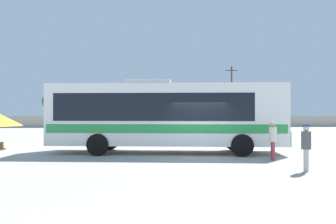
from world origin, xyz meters
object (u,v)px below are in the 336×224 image
(parked_car_rightmost_maroon, at_px, (232,122))
(passenger_waiting_on_apron, at_px, (306,145))
(utility_pole_near, at_px, (232,95))
(roadside_tree_left, at_px, (53,102))
(parked_car_leftmost_silver, at_px, (86,123))
(parked_car_second_silver, at_px, (133,123))
(coach_bus_white_green, at_px, (164,114))
(roadside_tree_midleft, at_px, (103,95))
(parked_car_third_maroon, at_px, (179,122))
(attendant_by_bus_door, at_px, (273,139))

(parked_car_rightmost_maroon, bearing_deg, passenger_waiting_on_apron, -101.06)
(utility_pole_near, height_order, roadside_tree_left, utility_pole_near)
(parked_car_leftmost_silver, relative_size, parked_car_second_silver, 1.01)
(parked_car_leftmost_silver, relative_size, roadside_tree_left, 0.80)
(coach_bus_white_green, xyz_separation_m, parked_car_leftmost_silver, (-8.52, 24.74, -1.16))
(parked_car_leftmost_silver, distance_m, parked_car_second_silver, 5.95)
(roadside_tree_midleft, bearing_deg, parked_car_third_maroon, -28.15)
(parked_car_leftmost_silver, height_order, parked_car_third_maroon, parked_car_leftmost_silver)
(roadside_tree_left, distance_m, roadside_tree_midleft, 8.98)
(parked_car_second_silver, relative_size, parked_car_third_maroon, 0.92)
(parked_car_third_maroon, bearing_deg, parked_car_second_silver, -172.54)
(parked_car_leftmost_silver, height_order, roadside_tree_left, roadside_tree_left)
(parked_car_second_silver, bearing_deg, attendant_by_bus_door, -75.57)
(attendant_by_bus_door, relative_size, parked_car_third_maroon, 0.36)
(coach_bus_white_green, relative_size, parked_car_leftmost_silver, 2.82)
(passenger_waiting_on_apron, relative_size, parked_car_rightmost_maroon, 0.38)
(attendant_by_bus_door, relative_size, parked_car_rightmost_maroon, 0.38)
(attendant_by_bus_door, distance_m, roadside_tree_left, 42.64)
(passenger_waiting_on_apron, xyz_separation_m, parked_car_second_silver, (-7.15, 30.17, -0.14))
(utility_pole_near, distance_m, roadside_tree_left, 27.77)
(passenger_waiting_on_apron, distance_m, parked_car_third_maroon, 30.98)
(parked_car_third_maroon, xyz_separation_m, roadside_tree_midleft, (-10.76, 5.76, 3.89))
(parked_car_second_silver, relative_size, roadside_tree_left, 0.79)
(parked_car_leftmost_silver, bearing_deg, coach_bus_white_green, -70.99)
(attendant_by_bus_door, distance_m, parked_car_leftmost_silver, 30.51)
(parked_car_second_silver, bearing_deg, parked_car_leftmost_silver, 179.18)
(attendant_by_bus_door, height_order, roadside_tree_midleft, roadside_tree_midleft)
(coach_bus_white_green, relative_size, utility_pole_near, 1.30)
(coach_bus_white_green, distance_m, parked_car_second_silver, 24.82)
(parked_car_leftmost_silver, bearing_deg, utility_pole_near, 16.55)
(coach_bus_white_green, bearing_deg, roadside_tree_midleft, 103.07)
(parked_car_second_silver, distance_m, roadside_tree_left, 16.63)
(attendant_by_bus_door, bearing_deg, utility_pole_near, 77.41)
(parked_car_rightmost_maroon, relative_size, roadside_tree_left, 0.82)
(parked_car_third_maroon, relative_size, roadside_tree_left, 0.87)
(parked_car_second_silver, bearing_deg, utility_pole_near, 22.98)
(attendant_by_bus_door, relative_size, utility_pole_near, 0.18)
(passenger_waiting_on_apron, distance_m, parked_car_rightmost_maroon, 31.30)
(coach_bus_white_green, xyz_separation_m, utility_pole_near, (12.03, 30.84, 2.75))
(attendant_by_bus_door, distance_m, passenger_waiting_on_apron, 2.67)
(parked_car_second_silver, distance_m, parked_car_rightmost_maroon, 13.17)
(roadside_tree_midleft, bearing_deg, utility_pole_near, -1.08)
(passenger_waiting_on_apron, height_order, roadside_tree_midleft, roadside_tree_midleft)
(parked_car_leftmost_silver, height_order, parked_car_rightmost_maroon, parked_car_rightmost_maroon)
(coach_bus_white_green, height_order, parked_car_rightmost_maroon, coach_bus_white_green)
(attendant_by_bus_door, xyz_separation_m, parked_car_third_maroon, (-0.99, 28.30, -0.14))
(coach_bus_white_green, distance_m, passenger_waiting_on_apron, 7.24)
(parked_car_leftmost_silver, xyz_separation_m, roadside_tree_midleft, (1.28, 6.47, 3.88))
(passenger_waiting_on_apron, distance_m, parked_car_leftmost_silver, 32.96)
(parked_car_second_silver, bearing_deg, coach_bus_white_green, -84.04)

